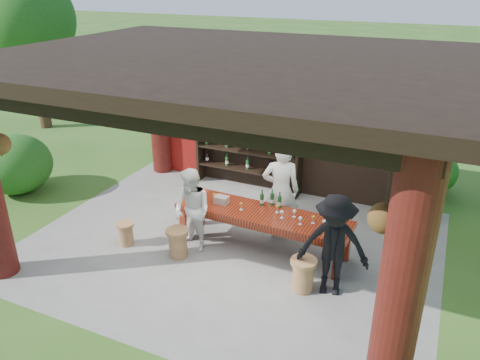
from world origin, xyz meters
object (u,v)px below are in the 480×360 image
at_px(stool_near_right, 303,274).
at_px(guest_man, 334,246).
at_px(stool_far_left, 126,233).
at_px(guest_woman, 192,211).
at_px(wine_shelf, 248,143).
at_px(tasting_table, 262,218).
at_px(stool_near_left, 178,242).
at_px(napkin_basket, 221,200).
at_px(host, 281,191).

relative_size(stool_near_right, guest_man, 0.33).
bearing_deg(stool_far_left, guest_woman, 18.40).
relative_size(wine_shelf, tasting_table, 0.78).
xyz_separation_m(stool_near_left, stool_near_right, (2.33, -0.02, 0.01)).
bearing_deg(stool_near_right, napkin_basket, 154.47).
bearing_deg(stool_far_left, guest_man, 2.56).
bearing_deg(tasting_table, host, 77.06).
height_order(stool_near_right, guest_man, guest_man).
relative_size(host, guest_woman, 1.23).
height_order(guest_man, napkin_basket, guest_man).
bearing_deg(host, wine_shelf, -71.93).
relative_size(stool_near_left, stool_near_right, 0.96).
bearing_deg(guest_woman, wine_shelf, 113.37).
xyz_separation_m(tasting_table, napkin_basket, (-0.83, 0.02, 0.19)).
distance_m(tasting_table, stool_near_left, 1.57).
bearing_deg(stool_far_left, host, 30.60).
bearing_deg(stool_far_left, wine_shelf, 72.16).
bearing_deg(stool_near_left, host, 45.37).
distance_m(host, napkin_basket, 1.11).
bearing_deg(napkin_basket, guest_woman, -121.19).
relative_size(stool_near_left, host, 0.28).
relative_size(stool_near_right, guest_woman, 0.36).
bearing_deg(tasting_table, guest_man, -26.78).
height_order(wine_shelf, stool_near_right, wine_shelf).
xyz_separation_m(stool_near_left, stool_far_left, (-1.09, -0.06, -0.05)).
distance_m(tasting_table, guest_man, 1.65).
relative_size(stool_near_left, guest_man, 0.32).
xyz_separation_m(host, napkin_basket, (-0.96, -0.54, -0.13)).
distance_m(wine_shelf, guest_man, 4.17).
bearing_deg(stool_near_left, guest_woman, 70.94).
height_order(wine_shelf, guest_man, wine_shelf).
bearing_deg(guest_man, stool_near_left, 171.92).
bearing_deg(guest_woman, host, 60.05).
bearing_deg(tasting_table, stool_far_left, -158.98).
xyz_separation_m(stool_near_left, guest_man, (2.74, 0.12, 0.56)).
relative_size(wine_shelf, stool_near_left, 4.71).
xyz_separation_m(tasting_table, host, (0.13, 0.57, 0.32)).
bearing_deg(guest_woman, stool_near_left, -88.91).
distance_m(tasting_table, guest_woman, 1.27).
bearing_deg(stool_near_left, wine_shelf, 90.73).
height_order(tasting_table, stool_far_left, tasting_table).
xyz_separation_m(wine_shelf, stool_far_left, (-1.05, -3.27, -0.88)).
xyz_separation_m(stool_near_left, host, (1.40, 1.42, 0.67)).
distance_m(stool_far_left, guest_man, 3.88).
height_order(host, guest_man, host).
height_order(stool_far_left, guest_man, guest_man).
relative_size(tasting_table, stool_near_left, 6.02).
bearing_deg(napkin_basket, guest_man, -18.40).
bearing_deg(napkin_basket, tasting_table, -1.71).
distance_m(stool_near_right, napkin_basket, 2.15).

